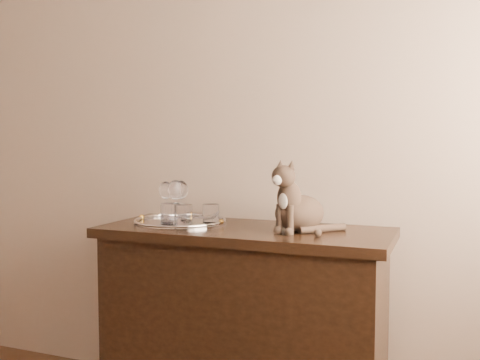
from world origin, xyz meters
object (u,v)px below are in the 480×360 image
object	(u,v)px
tumbler_c	(211,213)
cat	(300,195)
sideboard	(244,328)
tumbler_a	(183,215)
wine_glass_b	(181,200)
tray	(180,223)
tumbler_b	(170,214)
wine_glass_a	(166,200)
wine_glass_d	(176,201)

from	to	relation	value
tumbler_c	cat	bearing A→B (deg)	-2.48
sideboard	tumbler_a	world-z (taller)	tumbler_a
wine_glass_b	tumbler_c	xyz separation A→B (m)	(0.17, -0.04, -0.05)
sideboard	tray	xyz separation A→B (m)	(-0.30, 0.01, 0.43)
tray	cat	world-z (taller)	cat
sideboard	wine_glass_b	xyz separation A→B (m)	(-0.33, 0.08, 0.52)
tumbler_c	cat	size ratio (longest dim) A/B	0.28
tumbler_b	tumbler_c	bearing A→B (deg)	41.81
wine_glass_a	tumbler_b	xyz separation A→B (m)	(0.11, -0.16, -0.04)
wine_glass_d	wine_glass_a	bearing A→B (deg)	140.90
tray	wine_glass_a	xyz separation A→B (m)	(-0.11, 0.06, 0.09)
wine_glass_d	tumbler_c	bearing A→B (deg)	11.87
tray	cat	size ratio (longest dim) A/B	1.39
wine_glass_d	tumbler_b	xyz separation A→B (m)	(0.02, -0.09, -0.05)
tray	wine_glass_a	world-z (taller)	wine_glass_a
wine_glass_d	tray	bearing A→B (deg)	26.23
sideboard	wine_glass_d	bearing A→B (deg)	179.71
cat	tray	bearing A→B (deg)	-160.10
tray	wine_glass_b	size ratio (longest dim) A/B	2.30
tray	tumbler_a	world-z (taller)	tumbler_a
sideboard	cat	distance (m)	0.61
wine_glass_b	tumbler_a	size ratio (longest dim) A/B	2.01
tumbler_a	tumbler_c	world-z (taller)	tumbler_a
wine_glass_d	cat	bearing A→B (deg)	1.57
wine_glass_b	cat	distance (m)	0.57
tray	cat	distance (m)	0.55
wine_glass_b	tumbler_b	distance (m)	0.17
tumbler_b	cat	xyz separation A→B (m)	(0.53, 0.10, 0.09)
wine_glass_d	tumbler_a	xyz separation A→B (m)	(0.08, -0.08, -0.05)
tumbler_b	tray	bearing A→B (deg)	91.88
tumbler_a	tumbler_c	xyz separation A→B (m)	(0.08, 0.11, -0.00)
tray	tumbler_c	distance (m)	0.14
wine_glass_a	tumbler_b	bearing A→B (deg)	-55.47
wine_glass_b	wine_glass_d	bearing A→B (deg)	-79.59
tray	wine_glass_d	bearing A→B (deg)	-153.77
tumbler_c	wine_glass_b	bearing A→B (deg)	165.61
tumbler_b	tumbler_c	world-z (taller)	tumbler_b
cat	wine_glass_a	bearing A→B (deg)	-165.86
sideboard	tumbler_b	xyz separation A→B (m)	(-0.30, -0.09, 0.48)
sideboard	tumbler_b	size ratio (longest dim) A/B	13.22
wine_glass_b	wine_glass_d	world-z (taller)	wine_glass_d
tumbler_b	cat	world-z (taller)	cat
tumbler_a	tumbler_b	bearing A→B (deg)	-169.72
sideboard	tumbler_b	world-z (taller)	tumbler_b
sideboard	tumbler_a	bearing A→B (deg)	-162.99
wine_glass_b	tumbler_c	size ratio (longest dim) A/B	2.18
tray	tumbler_b	world-z (taller)	tumbler_b
tumbler_b	wine_glass_a	bearing A→B (deg)	124.53
tray	tumbler_a	distance (m)	0.11
sideboard	wine_glass_b	world-z (taller)	wine_glass_b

